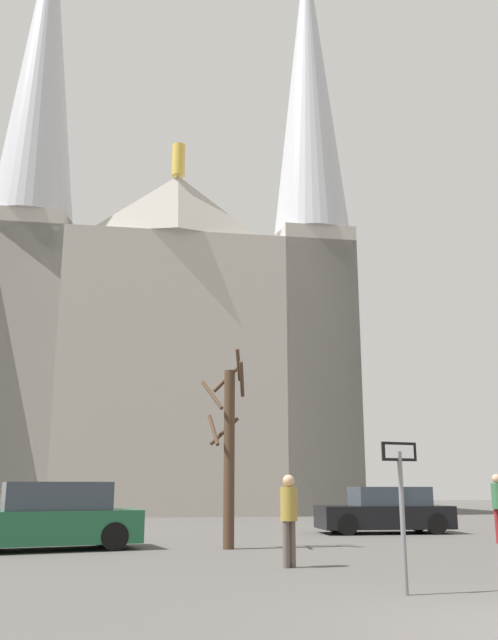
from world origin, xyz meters
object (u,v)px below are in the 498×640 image
object	(u,v)px
parked_car_far_black	(385,511)
pedestrian_walking	(289,511)
bare_tree	(229,448)
one_way_arrow_sign	(401,496)
pedestrian_standing	(498,501)
parked_car_near_green	(49,518)
cathedral	(171,329)

from	to	relation	value
parked_car_far_black	pedestrian_walking	world-z (taller)	pedestrian_walking
bare_tree	parked_car_far_black	distance (m)	7.44
one_way_arrow_sign	pedestrian_walking	bearing A→B (deg)	106.45
parked_car_far_black	pedestrian_standing	bearing A→B (deg)	-67.80
one_way_arrow_sign	parked_car_near_green	size ratio (longest dim) A/B	0.45
cathedral	parked_car_far_black	xyz separation A→B (m)	(6.68, -16.40, -9.42)
one_way_arrow_sign	pedestrian_standing	xyz separation A→B (m)	(5.40, 7.84, -0.26)
parked_car_far_black	pedestrian_standing	size ratio (longest dim) A/B	2.36
one_way_arrow_sign	pedestrian_walking	xyz separation A→B (m)	(-1.00, 3.37, -0.32)
pedestrian_standing	parked_car_far_black	bearing A→B (deg)	112.20
one_way_arrow_sign	bare_tree	world-z (taller)	bare_tree
pedestrian_standing	one_way_arrow_sign	bearing A→B (deg)	-124.54
bare_tree	parked_car_far_black	bearing A→B (deg)	41.21
parked_car_far_black	pedestrian_standing	distance (m)	4.52
bare_tree	one_way_arrow_sign	bearing A→B (deg)	-76.37
one_way_arrow_sign	parked_car_near_green	world-z (taller)	one_way_arrow_sign
parked_car_far_black	pedestrian_walking	bearing A→B (deg)	-118.54
bare_tree	parked_car_far_black	size ratio (longest dim) A/B	1.16
cathedral	bare_tree	bearing A→B (deg)	-86.69
pedestrian_walking	pedestrian_standing	xyz separation A→B (m)	(6.40, 4.47, 0.06)
parked_car_near_green	pedestrian_walking	distance (m)	6.46
parked_car_far_black	pedestrian_walking	xyz separation A→B (m)	(-4.70, -8.63, 0.34)
bare_tree	pedestrian_standing	distance (m)	7.29
pedestrian_walking	pedestrian_standing	bearing A→B (deg)	34.95
parked_car_near_green	pedestrian_walking	bearing A→B (deg)	-39.76
one_way_arrow_sign	cathedral	bearing A→B (deg)	95.98
parked_car_near_green	pedestrian_walking	xyz separation A→B (m)	(4.96, -4.13, 0.29)
bare_tree	pedestrian_standing	size ratio (longest dim) A/B	2.73
cathedral	pedestrian_standing	xyz separation A→B (m)	(8.38, -20.57, -9.02)
parked_car_near_green	pedestrian_walking	world-z (taller)	pedestrian_walking
bare_tree	parked_car_near_green	distance (m)	4.52
cathedral	one_way_arrow_sign	bearing A→B (deg)	-84.02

